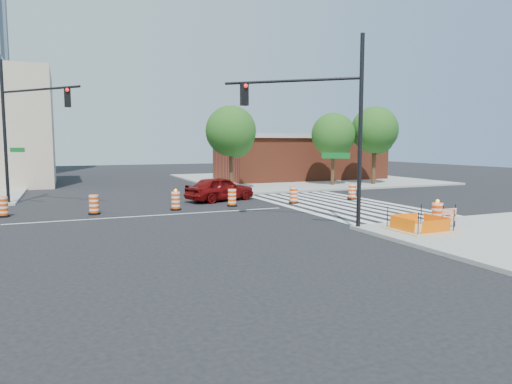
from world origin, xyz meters
The scene contains 20 objects.
ground centered at (0.00, 0.00, 0.00)m, with size 120.00×120.00×0.00m, color black.
sidewalk_ne centered at (18.00, 18.00, 0.07)m, with size 22.00×22.00×0.15m, color gray.
crosswalk_east centered at (10.95, 0.00, 0.01)m, with size 6.75×13.50×0.01m.
lane_centerline centered at (0.00, 0.00, 0.01)m, with size 14.00×0.12×0.01m, color silver.
excavation_pit centered at (9.00, -9.00, 0.22)m, with size 2.20×2.20×0.90m.
brick_storefront centered at (18.00, 18.00, 2.32)m, with size 16.50×8.50×4.60m.
red_coupe centered at (4.95, 4.49, 0.79)m, with size 1.86×4.63×1.58m, color #630808.
signal_pole_se centered at (5.92, -6.24, 4.91)m, with size 4.73×3.98×8.00m.
signal_pole_nw centered at (-6.26, 6.25, 5.14)m, with size 4.24×4.92×8.40m.
pit_drum centered at (10.48, -8.43, 0.62)m, with size 0.57×0.57×1.13m.
barricade centered at (10.51, -9.06, 0.68)m, with size 0.82×0.09×0.97m.
tree_north_c centered at (7.62, 9.71, 4.40)m, with size 3.86×3.86×6.56m.
tree_north_d centered at (17.05, 10.19, 4.22)m, with size 3.70×3.70×6.29m.
tree_north_e centered at (20.90, 9.62, 4.64)m, with size 4.07×4.06×6.91m.
median_drum_1 centered at (-7.15, 2.46, 0.48)m, with size 0.60×0.60×1.02m.
median_drum_2 centered at (-2.90, 1.58, 0.48)m, with size 0.60×0.60×1.02m.
median_drum_3 centered at (1.37, 1.45, 0.49)m, with size 0.60×0.60×1.18m.
median_drum_4 centered at (4.75, 1.67, 0.48)m, with size 0.60×0.60×1.02m.
median_drum_5 centered at (8.69, 1.44, 0.48)m, with size 0.60×0.60×1.02m.
median_drum_6 centered at (13.19, 1.74, 0.48)m, with size 0.60×0.60×1.02m.
Camera 1 is at (-4.26, -23.27, 3.63)m, focal length 32.00 mm.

